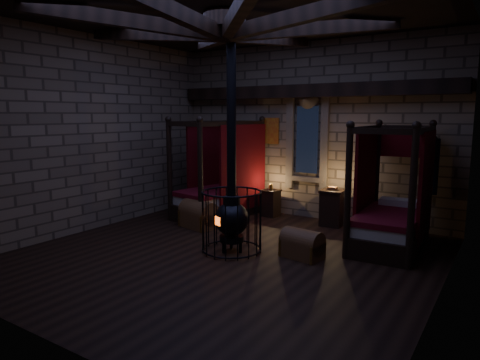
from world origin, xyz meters
The scene contains 8 objects.
room centered at (0.00, 0.09, 3.74)m, with size 7.02×7.02×4.29m.
bed_left centered at (-1.88, 2.47, 0.58)m, with size 1.52×2.40×2.35m.
bed_right centered at (2.34, 2.15, 0.57)m, with size 1.24×2.24×2.29m.
trunk_left centered at (-1.60, 1.25, 0.28)m, with size 0.95×0.72×0.62m.
trunk_right centered at (1.21, 0.63, 0.23)m, with size 0.78×0.56×0.52m.
nightstand_left centered at (-0.77, 3.07, 0.34)m, with size 0.44×0.43×0.81m.
nightstand_right centered at (0.84, 3.02, 0.42)m, with size 0.55×0.53×0.89m.
stove centered at (-0.03, 0.24, 0.66)m, with size 1.11×1.11×4.05m.
Camera 1 is at (4.24, -6.07, 2.50)m, focal length 32.00 mm.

